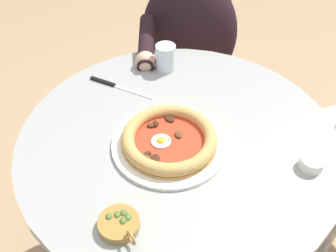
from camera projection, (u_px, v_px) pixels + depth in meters
dining_table at (178, 170)px, 1.15m from camera, size 0.89×0.89×0.74m
pizza_on_plate at (169, 140)px, 1.00m from camera, size 0.31×0.31×0.05m
water_glass at (166, 59)px, 1.25m from camera, size 0.07×0.07×0.09m
steak_knife at (112, 85)px, 1.21m from camera, size 0.09×0.22×0.01m
ramekin_capers at (312, 163)px, 0.95m from camera, size 0.06×0.06×0.03m
olive_pan at (119, 224)px, 0.83m from camera, size 0.10×0.09×0.05m
diner_person at (187, 75)px, 1.67m from camera, size 0.49×0.38×1.11m
cafe_chair_diner at (189, 54)px, 1.76m from camera, size 0.38×0.38×0.85m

